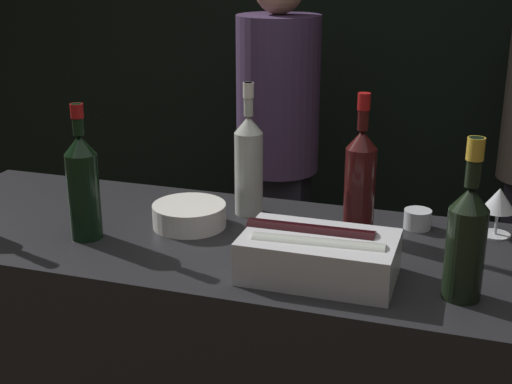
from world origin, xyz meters
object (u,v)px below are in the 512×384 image
Objects in this scene: candle_votive at (417,219)px; person_in_hoodie at (278,134)px; bowl_white at (189,214)px; red_wine_bottle_tall at (360,179)px; wine_glass at (499,202)px; ice_bin_with_bottles at (317,253)px; white_wine_bottle at (249,162)px; red_wine_bottle_burgundy at (83,184)px; champagne_bottle at (466,236)px.

person_in_hoodie reaches higher than candle_votive.
bowl_white is 0.53× the size of red_wine_bottle_tall.
red_wine_bottle_tall reaches higher than candle_votive.
wine_glass is 0.36m from red_wine_bottle_tall.
white_wine_bottle reaches higher than ice_bin_with_bottles.
wine_glass reaches higher than bowl_white.
champagne_bottle is (0.93, -0.05, -0.00)m from red_wine_bottle_burgundy.
white_wine_bottle is (0.12, 0.14, 0.12)m from bowl_white.
white_wine_bottle is (-0.28, 0.34, 0.09)m from ice_bin_with_bottles.
red_wine_bottle_burgundy reaches higher than bowl_white.
ice_bin_with_bottles is 1.00× the size of red_wine_bottle_burgundy.
white_wine_bottle is at bearing 169.93° from red_wine_bottle_tall.
bowl_white is at bearing 53.46° from person_in_hoodie.
ice_bin_with_bottles is 0.94× the size of white_wine_bottle.
red_wine_bottle_tall reaches higher than white_wine_bottle.
red_wine_bottle_tall is at bearing 11.06° from bowl_white.
candle_votive is at bearing 63.24° from ice_bin_with_bottles.
person_in_hoodie is at bearing 109.41° from ice_bin_with_bottles.
person_in_hoodie reaches higher than champagne_bottle.
white_wine_bottle is at bearing 129.23° from ice_bin_with_bottles.
ice_bin_with_bottles reaches higher than candle_votive.
person_in_hoodie is (-0.73, 1.17, -0.11)m from candle_votive.
ice_bin_with_bottles is 0.94× the size of red_wine_bottle_tall.
red_wine_bottle_tall reaches higher than ice_bin_with_bottles.
red_wine_bottle_tall is at bearing 19.99° from red_wine_bottle_burgundy.
wine_glass is 0.08× the size of person_in_hoodie.
bowl_white is 1.36m from person_in_hoodie.
white_wine_bottle is at bearing 41.02° from red_wine_bottle_burgundy.
red_wine_bottle_burgundy is 0.21× the size of person_in_hoodie.
ice_bin_with_bottles is at bearing -116.76° from candle_votive.
white_wine_bottle reaches higher than candle_votive.
champagne_bottle is at bearing -15.80° from bowl_white.
ice_bin_with_bottles is 0.99× the size of champagne_bottle.
wine_glass is 0.67m from white_wine_bottle.
candle_votive is 0.21m from red_wine_bottle_tall.
white_wine_bottle is 1.26m from person_in_hoodie.
person_in_hoodie is (-0.27, 1.20, -0.23)m from white_wine_bottle.
bowl_white is 0.56× the size of champagne_bottle.
person_in_hoodie is at bearing 96.21° from bowl_white.
bowl_white is 0.61m from candle_votive.
champagne_bottle is at bearing -46.39° from red_wine_bottle_tall.
white_wine_bottle is 1.05× the size of champagne_bottle.
bowl_white is 0.22m from white_wine_bottle.
person_in_hoodie reaches higher than ice_bin_with_bottles.
ice_bin_with_bottles is 0.63m from red_wine_bottle_burgundy.
white_wine_bottle reaches higher than champagne_bottle.
red_wine_bottle_tall is 1.41m from person_in_hoodie.
ice_bin_with_bottles is at bearing 66.66° from person_in_hoodie.
person_in_hoodie is at bearing 128.66° from wine_glass.
bowl_white is 0.12× the size of person_in_hoodie.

